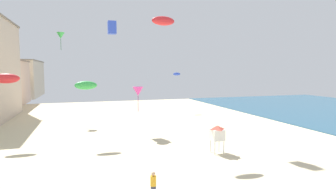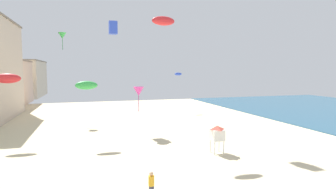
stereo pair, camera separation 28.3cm
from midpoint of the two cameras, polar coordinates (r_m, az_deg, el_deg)
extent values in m
cube|color=beige|center=(91.43, -29.28, 2.83)|extent=(14.31, 20.80, 10.40)
cube|color=gray|center=(91.45, -29.42, 6.18)|extent=(14.60, 21.22, 0.30)
cylinder|color=gold|center=(16.61, -3.01, -17.65)|extent=(0.34, 0.34, 0.60)
sphere|color=tan|center=(16.45, -3.02, -16.30)|extent=(0.24, 0.24, 0.24)
cylinder|color=white|center=(25.07, 10.11, -11.09)|extent=(0.10, 0.10, 1.20)
cylinder|color=white|center=(25.48, 11.94, -10.86)|extent=(0.10, 0.10, 1.20)
cylinder|color=white|center=(25.84, 9.19, -10.59)|extent=(0.10, 0.10, 1.20)
cylinder|color=white|center=(26.24, 10.98, -10.38)|extent=(0.10, 0.10, 1.20)
cube|color=white|center=(25.38, 10.59, -8.33)|extent=(1.10, 1.10, 1.00)
pyramid|color=#D14C3D|center=(25.23, 10.62, -6.84)|extent=(1.10, 1.10, 0.35)
cube|color=blue|center=(38.08, -11.27, 13.61)|extent=(1.08, 1.08, 1.70)
ellipsoid|color=red|center=(26.74, -0.69, 15.22)|extent=(2.24, 0.62, 0.87)
ellipsoid|color=red|center=(32.25, -30.51, 2.93)|extent=(2.57, 0.72, 1.00)
ellipsoid|color=green|center=(29.04, -16.52, 1.86)|extent=(2.23, 0.62, 0.87)
cone|color=green|center=(45.33, -21.18, 11.46)|extent=(1.16, 1.16, 0.95)
cylinder|color=#277C35|center=(45.19, -21.13, 9.80)|extent=(0.06, 0.06, 1.69)
cone|color=#DB3D9E|center=(31.49, -5.95, 0.69)|extent=(1.28, 1.28, 1.04)
cylinder|color=#992A6E|center=(31.63, -5.93, -1.93)|extent=(0.07, 0.07, 1.86)
ellipsoid|color=blue|center=(50.38, 2.31, 4.33)|extent=(1.41, 0.39, 0.55)
camera|label=1|loc=(0.14, -89.68, 0.03)|focal=28.98mm
camera|label=2|loc=(0.14, 90.32, -0.03)|focal=28.98mm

